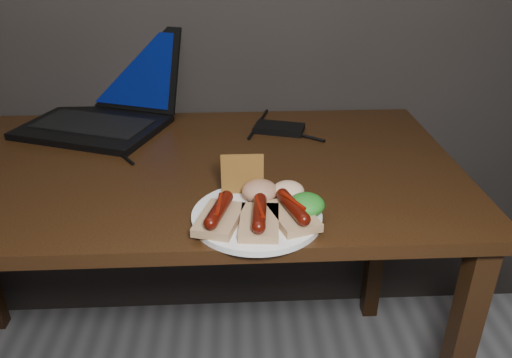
{
  "coord_description": "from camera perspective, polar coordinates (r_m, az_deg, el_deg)",
  "views": [
    {
      "loc": [
        0.18,
        0.32,
        1.25
      ],
      "look_at": [
        0.22,
        1.16,
        0.82
      ],
      "focal_mm": 35.0,
      "sensor_mm": 36.0,
      "label": 1
    }
  ],
  "objects": [
    {
      "name": "crispbread",
      "position": [
        1.0,
        -1.57,
        0.56
      ],
      "size": [
        0.09,
        0.01,
        0.08
      ],
      "primitive_type": "cube",
      "color": "#99662A",
      "rests_on": "plate"
    },
    {
      "name": "coleslaw_mound",
      "position": [
        0.99,
        3.7,
        -1.37
      ],
      "size": [
        0.06,
        0.06,
        0.04
      ],
      "primitive_type": "ellipsoid",
      "color": "beige",
      "rests_on": "plate"
    },
    {
      "name": "laptop",
      "position": [
        1.46,
        -17.02,
        8.14
      ],
      "size": [
        0.45,
        0.45,
        0.25
      ],
      "color": "black",
      "rests_on": "desk"
    },
    {
      "name": "bread_sausage_left",
      "position": [
        0.91,
        -4.23,
        -4.13
      ],
      "size": [
        0.1,
        0.13,
        0.04
      ],
      "color": "tan",
      "rests_on": "plate"
    },
    {
      "name": "bread_sausage_right",
      "position": [
        0.92,
        4.19,
        -3.77
      ],
      "size": [
        0.1,
        0.13,
        0.04
      ],
      "color": "tan",
      "rests_on": "plate"
    },
    {
      "name": "salad_greens",
      "position": [
        0.94,
        5.76,
        -2.93
      ],
      "size": [
        0.07,
        0.07,
        0.04
      ],
      "primitive_type": "ellipsoid",
      "color": "#1A5010",
      "rests_on": "plate"
    },
    {
      "name": "plate",
      "position": [
        0.95,
        0.09,
        -4.27
      ],
      "size": [
        0.28,
        0.28,
        0.01
      ],
      "primitive_type": "cylinder",
      "rotation": [
        0.0,
        0.0,
        -0.15
      ],
      "color": "white",
      "rests_on": "desk"
    },
    {
      "name": "desk",
      "position": [
        1.22,
        -10.79,
        -2.1
      ],
      "size": [
        1.4,
        0.7,
        0.75
      ],
      "color": "#361F0D",
      "rests_on": "ground"
    },
    {
      "name": "desk_cables",
      "position": [
        1.32,
        -10.52,
        4.63
      ],
      "size": [
        0.87,
        0.35,
        0.01
      ],
      "color": "black",
      "rests_on": "desk"
    },
    {
      "name": "bread_sausage_center",
      "position": [
        0.9,
        0.38,
        -4.49
      ],
      "size": [
        0.08,
        0.12,
        0.04
      ],
      "color": "tan",
      "rests_on": "plate"
    },
    {
      "name": "salsa_mound",
      "position": [
        0.98,
        0.43,
        -1.37
      ],
      "size": [
        0.07,
        0.07,
        0.04
      ],
      "primitive_type": "ellipsoid",
      "color": "maroon",
      "rests_on": "plate"
    },
    {
      "name": "hard_drive",
      "position": [
        1.35,
        2.67,
        5.81
      ],
      "size": [
        0.15,
        0.11,
        0.02
      ],
      "primitive_type": "cube",
      "rotation": [
        0.0,
        0.0,
        -0.3
      ],
      "color": "black",
      "rests_on": "desk"
    }
  ]
}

